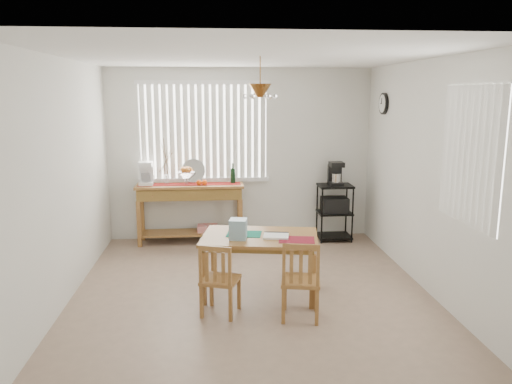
{
  "coord_description": "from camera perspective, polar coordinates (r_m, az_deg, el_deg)",
  "views": [
    {
      "loc": [
        -0.4,
        -5.34,
        2.22
      ],
      "look_at": [
        0.1,
        0.55,
        1.05
      ],
      "focal_mm": 35.0,
      "sensor_mm": 36.0,
      "label": 1
    }
  ],
  "objects": [
    {
      "name": "ground",
      "position": [
        5.8,
        -0.54,
        -11.37
      ],
      "size": [
        4.0,
        4.5,
        0.01
      ],
      "primitive_type": "cube",
      "color": "gray"
    },
    {
      "name": "room_shell",
      "position": [
        5.4,
        -0.55,
        5.57
      ],
      "size": [
        4.2,
        4.7,
        2.7
      ],
      "color": "silver",
      "rests_on": "ground"
    },
    {
      "name": "sideboard",
      "position": [
        7.52,
        -7.45,
        -0.79
      ],
      "size": [
        1.59,
        0.45,
        0.89
      ],
      "color": "olive",
      "rests_on": "ground"
    },
    {
      "name": "sideboard_items",
      "position": [
        7.49,
        -9.6,
        1.93
      ],
      "size": [
        1.51,
        0.38,
        0.68
      ],
      "color": "maroon",
      "rests_on": "sideboard"
    },
    {
      "name": "wire_cart",
      "position": [
        7.71,
        8.97,
        -1.7
      ],
      "size": [
        0.51,
        0.41,
        0.86
      ],
      "color": "black",
      "rests_on": "ground"
    },
    {
      "name": "cart_items",
      "position": [
        7.62,
        9.07,
        2.03
      ],
      "size": [
        0.2,
        0.24,
        0.35
      ],
      "color": "black",
      "rests_on": "wire_cart"
    },
    {
      "name": "dining_table",
      "position": [
        5.55,
        0.45,
        -5.78
      ],
      "size": [
        1.38,
        1.01,
        0.68
      ],
      "color": "olive",
      "rests_on": "ground"
    },
    {
      "name": "table_items",
      "position": [
        5.41,
        -0.94,
        -4.48
      ],
      "size": [
        0.97,
        0.6,
        0.22
      ],
      "color": "#15785F",
      "rests_on": "dining_table"
    },
    {
      "name": "chair_left",
      "position": [
        5.11,
        -4.21,
        -9.98
      ],
      "size": [
        0.45,
        0.45,
        0.77
      ],
      "color": "olive",
      "rests_on": "ground"
    },
    {
      "name": "chair_right",
      "position": [
        5.02,
        5.13,
        -10.07
      ],
      "size": [
        0.44,
        0.44,
        0.82
      ],
      "color": "olive",
      "rests_on": "ground"
    }
  ]
}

